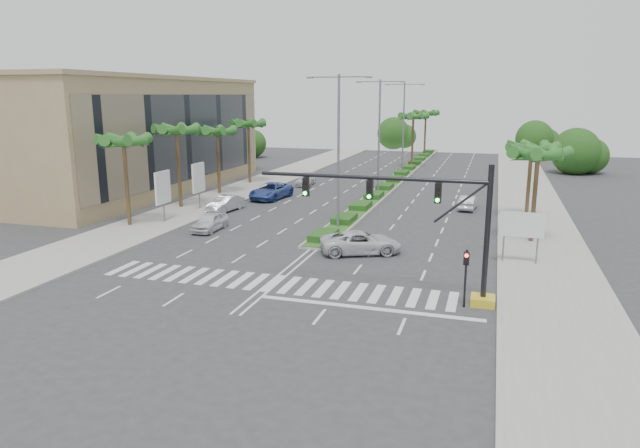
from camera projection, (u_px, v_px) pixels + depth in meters
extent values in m
plane|color=#333335|center=(273.00, 283.00, 32.41)|extent=(160.00, 160.00, 0.00)
cube|color=gray|center=(536.00, 225.00, 46.68)|extent=(6.00, 120.00, 0.15)
cube|color=gray|center=(204.00, 204.00, 55.39)|extent=(6.00, 120.00, 0.15)
cube|color=gray|center=(401.00, 176.00, 74.33)|extent=(2.20, 75.00, 0.20)
cube|color=#2C5C1F|center=(401.00, 175.00, 74.31)|extent=(1.80, 75.00, 0.04)
cube|color=tan|center=(140.00, 136.00, 62.76)|extent=(12.00, 36.00, 12.00)
cube|color=gold|center=(483.00, 301.00, 29.06)|extent=(1.20, 1.20, 0.45)
cylinder|color=black|center=(487.00, 235.00, 28.30)|extent=(0.28, 0.28, 7.00)
cylinder|color=black|center=(370.00, 178.00, 29.44)|extent=(12.00, 0.20, 0.20)
cylinder|color=black|center=(460.00, 203.00, 28.36)|extent=(2.53, 0.12, 2.15)
cube|color=black|center=(438.00, 193.00, 28.58)|extent=(0.32, 0.24, 1.00)
cylinder|color=#19E533|center=(437.00, 200.00, 28.52)|extent=(0.20, 0.06, 0.20)
cube|color=black|center=(370.00, 190.00, 29.58)|extent=(0.32, 0.24, 1.00)
cylinder|color=#19E533|center=(369.00, 197.00, 29.52)|extent=(0.20, 0.06, 0.20)
cube|color=black|center=(306.00, 187.00, 30.58)|extent=(0.32, 0.24, 1.00)
cylinder|color=#19E533|center=(305.00, 193.00, 30.52)|extent=(0.20, 0.06, 0.20)
cylinder|color=black|center=(465.00, 279.00, 28.48)|extent=(0.12, 0.12, 3.00)
cube|color=black|center=(466.00, 258.00, 28.10)|extent=(0.28, 0.22, 0.65)
cylinder|color=red|center=(467.00, 256.00, 27.94)|extent=(0.18, 0.05, 0.18)
cylinder|color=slate|center=(504.00, 242.00, 35.98)|extent=(0.10, 0.10, 2.80)
cylinder|color=slate|center=(537.00, 244.00, 35.40)|extent=(0.10, 0.10, 2.80)
cube|color=#0C6638|center=(522.00, 225.00, 35.42)|extent=(2.60, 0.08, 1.50)
cube|color=white|center=(522.00, 225.00, 35.38)|extent=(2.70, 0.02, 1.60)
cylinder|color=slate|center=(164.00, 206.00, 47.43)|extent=(0.12, 0.12, 2.80)
cube|color=white|center=(163.00, 187.00, 47.08)|extent=(0.18, 2.10, 2.70)
cube|color=#D8594C|center=(163.00, 187.00, 47.08)|extent=(0.12, 2.00, 2.60)
cylinder|color=slate|center=(199.00, 195.00, 53.03)|extent=(0.12, 0.12, 2.80)
cube|color=white|center=(198.00, 178.00, 52.67)|extent=(0.18, 2.10, 2.70)
cube|color=#D8594C|center=(198.00, 178.00, 52.67)|extent=(0.12, 2.00, 2.60)
cylinder|color=brown|center=(127.00, 184.00, 45.68)|extent=(0.32, 0.32, 7.00)
sphere|color=brown|center=(124.00, 141.00, 44.92)|extent=(0.70, 0.70, 0.70)
cone|color=#1D5C23|center=(136.00, 143.00, 44.63)|extent=(0.90, 3.62, 1.50)
cone|color=#1D5C23|center=(138.00, 142.00, 45.55)|extent=(3.39, 2.96, 1.50)
cone|color=#1D5C23|center=(129.00, 141.00, 46.02)|extent=(3.73, 1.68, 1.50)
cone|color=#1D5C23|center=(117.00, 142.00, 45.67)|extent=(2.38, 3.65, 1.50)
cone|color=#1D5C23|center=(109.00, 143.00, 44.78)|extent=(2.38, 3.65, 1.50)
cone|color=#1D5C23|center=(112.00, 144.00, 44.02)|extent=(3.73, 1.68, 1.50)
cone|color=#1D5C23|center=(124.00, 144.00, 43.95)|extent=(3.39, 2.96, 1.50)
cylinder|color=brown|center=(179.00, 169.00, 53.09)|extent=(0.32, 0.32, 7.40)
sphere|color=brown|center=(177.00, 130.00, 52.29)|extent=(0.70, 0.70, 0.70)
cone|color=#1D5C23|center=(187.00, 132.00, 52.00)|extent=(0.90, 3.62, 1.50)
cone|color=#1D5C23|center=(188.00, 131.00, 52.92)|extent=(3.39, 2.96, 1.50)
cone|color=#1D5C23|center=(181.00, 131.00, 53.38)|extent=(3.73, 1.68, 1.50)
cone|color=#1D5C23|center=(170.00, 131.00, 53.04)|extent=(2.38, 3.65, 1.50)
cone|color=#1D5C23|center=(164.00, 131.00, 52.15)|extent=(2.38, 3.65, 1.50)
cone|color=#1D5C23|center=(168.00, 132.00, 51.39)|extent=(3.73, 1.68, 1.50)
cone|color=#1D5C23|center=(178.00, 132.00, 51.32)|extent=(3.39, 2.96, 1.50)
cylinder|color=brown|center=(218.00, 163.00, 60.61)|extent=(0.32, 0.32, 6.80)
sphere|color=brown|center=(217.00, 132.00, 59.88)|extent=(0.70, 0.70, 0.70)
cone|color=#1D5C23|center=(227.00, 133.00, 59.59)|extent=(0.90, 3.62, 1.50)
cone|color=#1D5C23|center=(227.00, 132.00, 60.51)|extent=(3.39, 2.96, 1.50)
cone|color=#1D5C23|center=(220.00, 132.00, 60.98)|extent=(3.73, 1.68, 1.50)
cone|color=#1D5C23|center=(211.00, 132.00, 60.63)|extent=(2.38, 3.65, 1.50)
cone|color=#1D5C23|center=(207.00, 133.00, 59.74)|extent=(2.38, 3.65, 1.50)
cone|color=#1D5C23|center=(210.00, 133.00, 58.98)|extent=(3.73, 1.68, 1.50)
cone|color=#1D5C23|center=(219.00, 133.00, 58.91)|extent=(3.39, 2.96, 1.50)
cylinder|color=brown|center=(249.00, 154.00, 68.03)|extent=(0.32, 0.32, 7.20)
sphere|color=brown|center=(248.00, 124.00, 67.25)|extent=(0.70, 0.70, 0.70)
cone|color=#1D5C23|center=(257.00, 125.00, 66.96)|extent=(0.90, 3.62, 1.50)
cone|color=#1D5C23|center=(257.00, 125.00, 67.88)|extent=(3.39, 2.96, 1.50)
cone|color=#1D5C23|center=(250.00, 125.00, 68.34)|extent=(3.73, 1.68, 1.50)
cone|color=#1D5C23|center=(242.00, 125.00, 68.00)|extent=(2.38, 3.65, 1.50)
cone|color=#1D5C23|center=(239.00, 125.00, 67.11)|extent=(2.38, 3.65, 1.50)
cone|color=#1D5C23|center=(243.00, 125.00, 66.35)|extent=(3.73, 1.68, 1.50)
cone|color=#1D5C23|center=(251.00, 125.00, 66.28)|extent=(3.39, 2.96, 1.50)
cylinder|color=brown|center=(534.00, 199.00, 40.59)|extent=(0.32, 0.32, 6.50)
sphere|color=brown|center=(538.00, 154.00, 39.89)|extent=(0.70, 0.70, 0.70)
cone|color=#1D5C23|center=(555.00, 156.00, 39.60)|extent=(0.90, 3.62, 1.50)
cone|color=#1D5C23|center=(547.00, 155.00, 40.52)|extent=(3.39, 2.96, 1.50)
cone|color=#1D5C23|center=(533.00, 154.00, 40.98)|extent=(3.73, 1.68, 1.50)
cone|color=#1D5C23|center=(523.00, 155.00, 40.64)|extent=(2.38, 3.65, 1.50)
cone|color=#1D5C23|center=(523.00, 156.00, 39.75)|extent=(2.38, 3.65, 1.50)
cone|color=#1D5C23|center=(535.00, 157.00, 38.98)|extent=(3.73, 1.68, 1.50)
cone|color=#1D5C23|center=(549.00, 157.00, 38.91)|extent=(3.39, 2.96, 1.50)
cylinder|color=brown|center=(529.00, 184.00, 48.08)|extent=(0.32, 0.32, 6.20)
sphere|color=brown|center=(532.00, 149.00, 47.41)|extent=(0.70, 0.70, 0.70)
cone|color=#1D5C23|center=(546.00, 150.00, 47.12)|extent=(0.90, 3.62, 1.50)
cone|color=#1D5C23|center=(540.00, 149.00, 48.04)|extent=(3.39, 2.96, 1.50)
cone|color=#1D5C23|center=(528.00, 149.00, 48.51)|extent=(3.73, 1.68, 1.50)
cone|color=#1D5C23|center=(519.00, 149.00, 48.16)|extent=(2.38, 3.65, 1.50)
cone|color=#1D5C23|center=(519.00, 150.00, 47.27)|extent=(2.38, 3.65, 1.50)
cone|color=#1D5C23|center=(529.00, 151.00, 46.51)|extent=(3.73, 1.68, 1.50)
cone|color=#1D5C23|center=(541.00, 151.00, 46.44)|extent=(3.39, 2.96, 1.50)
cylinder|color=brown|center=(412.00, 142.00, 82.85)|extent=(0.32, 0.32, 7.50)
sphere|color=brown|center=(413.00, 117.00, 82.04)|extent=(0.70, 0.70, 0.70)
cone|color=#1D5C23|center=(421.00, 117.00, 81.75)|extent=(0.90, 3.62, 1.50)
cone|color=#1D5C23|center=(419.00, 117.00, 82.67)|extent=(3.39, 2.96, 1.50)
cone|color=#1D5C23|center=(413.00, 117.00, 83.13)|extent=(3.73, 1.68, 1.50)
cone|color=#1D5C23|center=(407.00, 117.00, 82.79)|extent=(2.38, 3.65, 1.50)
cone|color=#1D5C23|center=(406.00, 117.00, 81.90)|extent=(2.38, 3.65, 1.50)
cone|color=#1D5C23|center=(411.00, 118.00, 81.13)|extent=(3.73, 1.68, 1.50)
cone|color=#1D5C23|center=(417.00, 118.00, 81.06)|extent=(3.39, 2.96, 1.50)
cylinder|color=brown|center=(425.00, 135.00, 96.83)|extent=(0.32, 0.32, 7.50)
sphere|color=brown|center=(426.00, 114.00, 96.02)|extent=(0.70, 0.70, 0.70)
cone|color=#1D5C23|center=(432.00, 114.00, 95.73)|extent=(0.90, 3.62, 1.50)
cone|color=#1D5C23|center=(431.00, 114.00, 96.65)|extent=(3.39, 2.96, 1.50)
cone|color=#1D5C23|center=(425.00, 114.00, 97.11)|extent=(3.73, 1.68, 1.50)
cone|color=#1D5C23|center=(420.00, 114.00, 96.77)|extent=(2.38, 3.65, 1.50)
cone|color=#1D5C23|center=(420.00, 114.00, 95.88)|extent=(2.38, 3.65, 1.50)
cone|color=#1D5C23|center=(424.00, 114.00, 95.12)|extent=(3.73, 1.68, 1.50)
cone|color=#1D5C23|center=(429.00, 114.00, 95.05)|extent=(3.39, 2.96, 1.50)
cylinder|color=slate|center=(338.00, 154.00, 44.13)|extent=(0.20, 0.20, 12.00)
cylinder|color=slate|center=(324.00, 77.00, 43.19)|extent=(2.40, 0.10, 0.10)
cylinder|color=slate|center=(354.00, 77.00, 42.50)|extent=(2.40, 0.10, 0.10)
cube|color=slate|center=(310.00, 78.00, 43.51)|extent=(0.50, 0.25, 0.12)
cube|color=slate|center=(369.00, 77.00, 42.20)|extent=(0.50, 0.25, 0.12)
cylinder|color=slate|center=(379.00, 139.00, 59.04)|extent=(0.20, 0.20, 12.00)
cylinder|color=slate|center=(369.00, 82.00, 58.10)|extent=(2.40, 0.10, 0.10)
cylinder|color=slate|center=(392.00, 81.00, 57.42)|extent=(2.40, 0.10, 0.10)
cube|color=slate|center=(358.00, 82.00, 58.43)|extent=(0.50, 0.25, 0.12)
cube|color=slate|center=(403.00, 82.00, 57.11)|extent=(0.50, 0.25, 0.12)
cylinder|color=slate|center=(403.00, 130.00, 73.96)|extent=(0.20, 0.20, 12.00)
cylinder|color=slate|center=(395.00, 84.00, 73.02)|extent=(2.40, 0.10, 0.10)
cylinder|color=slate|center=(414.00, 84.00, 72.33)|extent=(2.40, 0.10, 0.10)
cube|color=slate|center=(387.00, 85.00, 73.34)|extent=(0.50, 0.25, 0.12)
cube|color=slate|center=(423.00, 85.00, 72.03)|extent=(0.50, 0.25, 0.12)
imported|color=silver|center=(210.00, 222.00, 44.90)|extent=(1.75, 4.16, 1.41)
imported|color=#B9B9BE|center=(225.00, 204.00, 52.30)|extent=(2.08, 4.50, 1.43)
imported|color=#314998|center=(271.00, 191.00, 58.62)|extent=(3.30, 6.16, 1.65)
imported|color=silver|center=(306.00, 180.00, 67.58)|extent=(2.31, 4.63, 1.29)
imported|color=silver|center=(361.00, 242.00, 38.41)|extent=(6.01, 4.51, 1.52)
imported|color=silver|center=(468.00, 202.00, 53.26)|extent=(1.73, 4.11, 1.32)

